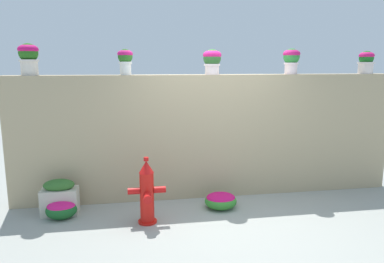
% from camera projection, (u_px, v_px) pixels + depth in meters
% --- Properties ---
extents(ground_plane, '(24.00, 24.00, 0.00)m').
position_uv_depth(ground_plane, '(224.00, 220.00, 5.26)').
color(ground_plane, gray).
extents(stone_wall, '(6.37, 0.33, 2.04)m').
position_uv_depth(stone_wall, '(209.00, 136.00, 6.11)').
color(stone_wall, tan).
rests_on(stone_wall, ground).
extents(potted_plant_0, '(0.30, 0.30, 0.47)m').
position_uv_depth(potted_plant_0, '(29.00, 56.00, 5.44)').
color(potted_plant_0, silver).
rests_on(potted_plant_0, stone_wall).
extents(potted_plant_1, '(0.24, 0.24, 0.40)m').
position_uv_depth(potted_plant_1, '(125.00, 59.00, 5.64)').
color(potted_plant_1, silver).
rests_on(potted_plant_1, stone_wall).
extents(potted_plant_2, '(0.30, 0.30, 0.40)m').
position_uv_depth(potted_plant_2, '(212.00, 60.00, 5.86)').
color(potted_plant_2, silver).
rests_on(potted_plant_2, stone_wall).
extents(potted_plant_3, '(0.28, 0.28, 0.42)m').
position_uv_depth(potted_plant_3, '(291.00, 58.00, 6.07)').
color(potted_plant_3, silver).
rests_on(potted_plant_3, stone_wall).
extents(potted_plant_4, '(0.29, 0.29, 0.39)m').
position_uv_depth(potted_plant_4, '(366.00, 61.00, 6.30)').
color(potted_plant_4, silver).
rests_on(potted_plant_4, stone_wall).
extents(fire_hydrant, '(0.53, 0.41, 0.95)m').
position_uv_depth(fire_hydrant, '(147.00, 193.00, 5.08)').
color(fire_hydrant, red).
rests_on(fire_hydrant, ground).
extents(flower_bush_left, '(0.44, 0.40, 0.26)m').
position_uv_depth(flower_bush_left, '(61.00, 209.00, 5.31)').
color(flower_bush_left, '#1A5825').
rests_on(flower_bush_left, ground).
extents(flower_bush_right, '(0.50, 0.45, 0.25)m').
position_uv_depth(flower_bush_right, '(221.00, 200.00, 5.66)').
color(flower_bush_right, '#32812C').
rests_on(flower_bush_right, ground).
extents(planter_box, '(0.53, 0.30, 0.54)m').
position_uv_depth(planter_box, '(60.00, 197.00, 5.42)').
color(planter_box, '#B6B1A1').
rests_on(planter_box, ground).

